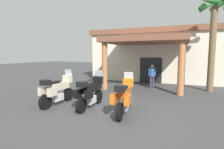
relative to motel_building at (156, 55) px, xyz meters
name	(u,v)px	position (x,y,z in m)	size (l,w,h in m)	color
ground_plane	(106,112)	(0.12, -11.27, -2.34)	(80.00, 80.00, 0.00)	#424244
motel_building	(156,55)	(0.00, 0.00, 0.00)	(11.72, 11.12, 4.58)	silver
motorcycle_cream	(57,90)	(-2.44, -11.31, -1.64)	(0.70, 2.21, 1.61)	black
motorcycle_black	(90,92)	(-0.78, -11.06, -1.64)	(0.72, 2.21, 1.61)	black
motorcycle_orange	(124,97)	(0.88, -11.21, -1.64)	(0.81, 2.21, 1.61)	black
pedestrian	(152,75)	(0.74, -5.37, -1.37)	(0.44, 0.36, 1.67)	#3F334C
palm_tree_near_portico	(214,25)	(4.35, -4.87, 1.86)	(1.92, 2.01, 6.05)	brown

